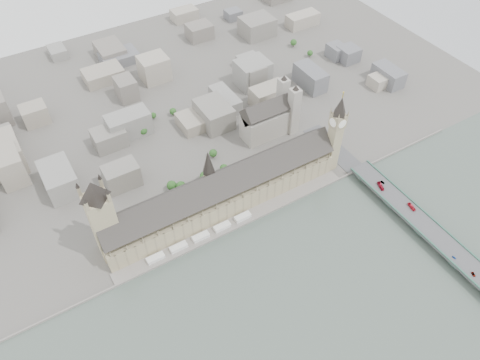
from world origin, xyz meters
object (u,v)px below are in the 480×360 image
elizabeth_tower (336,129)px  car_silver (383,182)px  car_approach (333,135)px  car_grey (474,274)px  car_blue (454,258)px  red_bus_south (412,207)px  westminster_bridge (404,209)px  westminster_abbey (270,117)px  red_bus_north (381,186)px  palace_of_westminster (222,193)px  victoria_tower (101,216)px

elizabeth_tower → car_silver: (27.33, -57.81, -47.04)m
elizabeth_tower → car_approach: size_ratio=20.35×
car_grey → car_blue: bearing=114.0°
red_bus_south → car_blue: bearing=-87.7°
elizabeth_tower → westminster_bridge: bearing=-75.9°
elizabeth_tower → car_blue: elizabeth_tower is taller
westminster_bridge → westminster_abbey: westminster_abbey is taller
red_bus_north → car_approach: size_ratio=2.34×
elizabeth_tower → car_grey: bearing=-84.5°
palace_of_westminster → elizabeth_tower: size_ratio=2.47×
westminster_abbey → car_blue: bearing=-80.0°
elizabeth_tower → westminster_abbey: 96.91m
car_blue → westminster_bridge: bearing=76.0°
victoria_tower → red_bus_south: (288.35, -118.52, -43.40)m
victoria_tower → car_approach: victoria_tower is taller
red_bus_south → victoria_tower: bearing=169.1°
westminster_abbey → car_grey: (45.47, -276.88, -14.10)m
car_approach → palace_of_westminster: bearing=179.7°
palace_of_westminster → red_bus_north: palace_of_westminster is taller
palace_of_westminster → red_bus_north: 175.27m
westminster_bridge → westminster_abbey: (-51.08, 182.50, 19.96)m
victoria_tower → palace_of_westminster: bearing=-3.0°
elizabeth_tower → car_silver: bearing=-64.7°
palace_of_westminster → red_bus_south: palace_of_westminster is taller
car_silver → car_grey: car_silver is taller
elizabeth_tower → red_bus_north: (20.90, -61.46, -46.11)m
westminster_abbey → car_grey: westminster_abbey is taller
car_blue → car_approach: car_approach is taller
red_bus_north → car_blue: red_bus_north is taller
red_bus_south → car_approach: red_bus_south is taller
red_bus_south → elizabeth_tower: bearing=117.2°
victoria_tower → red_bus_north: bearing=-15.8°
car_grey → red_bus_north: bearing=110.9°
palace_of_westminster → car_silver: size_ratio=54.87×
victoria_tower → westminster_bridge: 309.91m
victoria_tower → car_blue: size_ratio=26.86×
car_blue → car_silver: (9.73, 109.73, 0.16)m
victoria_tower → westminster_abbey: size_ratio=1.47×
red_bus_north → red_bus_south: red_bus_north is taller
victoria_tower → red_bus_north: (280.90, -79.46, -43.23)m
car_blue → car_grey: 22.35m
victoria_tower → westminster_bridge: (284.00, -113.50, -50.08)m
victoria_tower → car_approach: (290.78, 14.78, -44.19)m
car_silver → car_grey: size_ratio=0.92×
red_bus_north → car_approach: bearing=102.8°
car_grey → car_approach: 223.01m
red_bus_north → car_grey: bearing=-72.4°
car_silver → palace_of_westminster: bearing=145.1°
car_silver → car_blue: bearing=-107.1°
car_blue → car_silver: 110.16m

